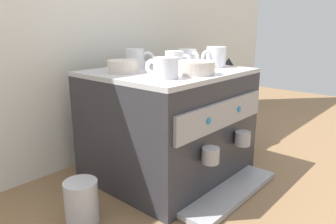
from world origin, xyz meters
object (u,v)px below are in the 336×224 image
at_px(ceramic_cup_4, 136,58).
at_px(coffee_grinder, 227,101).
at_px(ceramic_bowl_0, 123,67).
at_px(ceramic_cup_3, 188,57).
at_px(espresso_machine, 169,124).
at_px(ceramic_bowl_1, 196,68).
at_px(ceramic_cup_2, 175,60).
at_px(ceramic_cup_0, 165,68).
at_px(milk_pitcher, 82,202).
at_px(ceramic_cup_1, 215,57).

relative_size(ceramic_cup_4, coffee_grinder, 0.22).
distance_m(ceramic_bowl_0, coffee_grinder, 0.65).
bearing_deg(ceramic_cup_3, ceramic_bowl_0, 174.66).
distance_m(espresso_machine, ceramic_cup_4, 0.28).
distance_m(espresso_machine, ceramic_bowl_0, 0.29).
bearing_deg(ceramic_bowl_1, ceramic_cup_2, 71.07).
height_order(ceramic_cup_0, milk_pitcher, ceramic_cup_0).
bearing_deg(ceramic_bowl_0, ceramic_cup_3, -5.34).
distance_m(ceramic_cup_0, ceramic_cup_2, 0.20).
height_order(ceramic_cup_4, ceramic_bowl_0, ceramic_cup_4).
relative_size(ceramic_cup_0, coffee_grinder, 0.27).
height_order(espresso_machine, ceramic_bowl_0, ceramic_bowl_0).
height_order(ceramic_bowl_0, milk_pitcher, ceramic_bowl_0).
distance_m(espresso_machine, coffee_grinder, 0.46).
bearing_deg(ceramic_cup_2, ceramic_cup_3, 22.21).
relative_size(ceramic_cup_0, ceramic_cup_4, 1.21).
height_order(ceramic_cup_3, ceramic_bowl_0, ceramic_cup_3).
relative_size(espresso_machine, ceramic_cup_4, 6.21).
distance_m(ceramic_bowl_1, milk_pitcher, 0.55).
height_order(ceramic_cup_1, ceramic_bowl_1, ceramic_cup_1).
bearing_deg(ceramic_cup_4, ceramic_bowl_1, -88.14).
relative_size(ceramic_cup_1, ceramic_bowl_1, 0.93).
distance_m(ceramic_bowl_0, milk_pitcher, 0.47).
height_order(ceramic_cup_2, ceramic_cup_4, ceramic_cup_4).
bearing_deg(ceramic_cup_2, coffee_grinder, 4.40).
distance_m(ceramic_cup_2, ceramic_bowl_1, 0.13).
relative_size(ceramic_cup_3, ceramic_bowl_1, 0.89).
bearing_deg(milk_pitcher, ceramic_bowl_1, -16.22).
bearing_deg(ceramic_cup_3, ceramic_cup_1, -86.27).
bearing_deg(ceramic_cup_1, espresso_machine, 157.84).
bearing_deg(ceramic_cup_0, ceramic_bowl_1, -9.36).
bearing_deg(ceramic_cup_1, ceramic_cup_3, 93.73).
bearing_deg(espresso_machine, ceramic_cup_1, -22.16).
bearing_deg(ceramic_cup_3, ceramic_cup_4, 157.30).
relative_size(ceramic_cup_2, ceramic_bowl_0, 0.96).
relative_size(espresso_machine, ceramic_bowl_1, 4.53).
bearing_deg(ceramic_cup_2, espresso_machine, 148.06).
xyz_separation_m(ceramic_cup_0, ceramic_cup_4, (0.12, 0.26, 0.00)).
relative_size(ceramic_cup_2, ceramic_cup_4, 1.11).
bearing_deg(milk_pitcher, ceramic_cup_3, 7.12).
xyz_separation_m(espresso_machine, milk_pitcher, (-0.42, -0.02, -0.14)).
relative_size(ceramic_cup_1, coffee_grinder, 0.28).
bearing_deg(ceramic_cup_0, ceramic_cup_4, 64.75).
bearing_deg(ceramic_cup_4, ceramic_cup_3, -22.70).
xyz_separation_m(ceramic_cup_3, ceramic_bowl_1, (-0.20, -0.19, -0.01)).
distance_m(ceramic_cup_1, ceramic_bowl_0, 0.38).
bearing_deg(milk_pitcher, ceramic_bowl_0, 21.31).
bearing_deg(ceramic_cup_2, milk_pitcher, -178.76).
distance_m(espresso_machine, ceramic_bowl_1, 0.27).
height_order(ceramic_cup_2, milk_pitcher, ceramic_cup_2).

